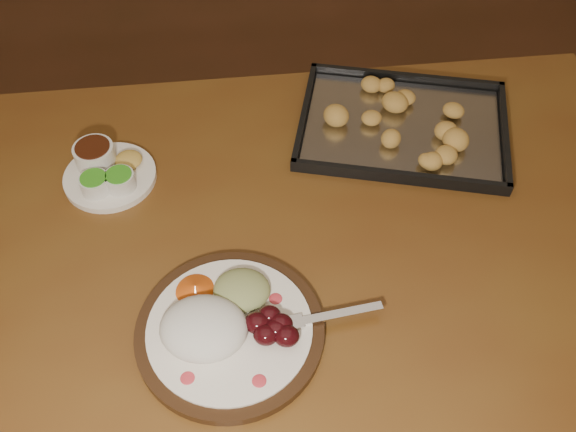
{
  "coord_description": "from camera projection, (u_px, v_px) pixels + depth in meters",
  "views": [
    {
      "loc": [
        0.23,
        -0.81,
        1.63
      ],
      "look_at": [
        0.17,
        -0.1,
        0.77
      ],
      "focal_mm": 40.0,
      "sensor_mm": 36.0,
      "label": 1
    }
  ],
  "objects": [
    {
      "name": "baking_tray",
      "position": [
        402.0,
        124.0,
        1.27
      ],
      "size": [
        0.43,
        0.33,
        0.04
      ],
      "rotation": [
        0.0,
        0.0,
        -0.08
      ],
      "color": "black",
      "rests_on": "dining_table"
    },
    {
      "name": "condiment_saucer",
      "position": [
        106.0,
        171.0,
        1.18
      ],
      "size": [
        0.17,
        0.17,
        0.06
      ],
      "rotation": [
        0.0,
        0.0,
        0.58
      ],
      "color": "white",
      "rests_on": "dining_table"
    },
    {
      "name": "dining_table",
      "position": [
        260.0,
        273.0,
        1.18
      ],
      "size": [
        1.65,
        1.17,
        0.75
      ],
      "rotation": [
        0.0,
        0.0,
        0.19
      ],
      "color": "brown",
      "rests_on": "ground"
    },
    {
      "name": "dinner_plate",
      "position": [
        226.0,
        325.0,
        0.98
      ],
      "size": [
        0.38,
        0.29,
        0.07
      ],
      "rotation": [
        0.0,
        0.0,
        0.2
      ],
      "color": "black",
      "rests_on": "dining_table"
    },
    {
      "name": "ground",
      "position": [
        230.0,
        359.0,
        1.79
      ],
      "size": [
        4.0,
        4.0,
        0.0
      ],
      "primitive_type": "plane",
      "color": "#59301E",
      "rests_on": "ground"
    }
  ]
}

